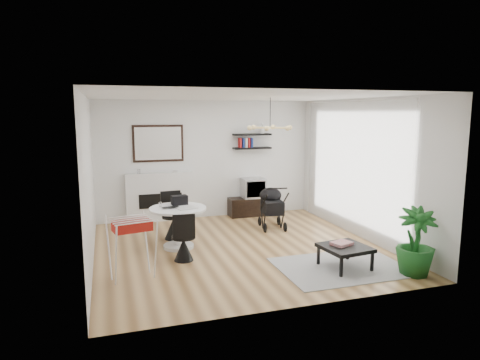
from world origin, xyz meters
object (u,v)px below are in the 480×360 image
object	(u,v)px
crt_tv	(253,188)
stroller	(272,209)
tv_console	(253,206)
coffee_table	(345,248)
drying_rack	(132,247)
dining_table	(178,221)
fireplace	(160,191)
potted_plant	(416,242)

from	to	relation	value
crt_tv	stroller	xyz separation A→B (m)	(0.01, -1.16, -0.26)
tv_console	coffee_table	distance (m)	3.77
tv_console	drying_rack	bearing A→B (deg)	-133.10
dining_table	coffee_table	world-z (taller)	dining_table
drying_rack	fireplace	bearing A→B (deg)	64.07
drying_rack	dining_table	bearing A→B (deg)	42.76
tv_console	crt_tv	size ratio (longest dim) A/B	2.18
fireplace	coffee_table	xyz separation A→B (m)	(2.38, -3.90, -0.36)
tv_console	stroller	distance (m)	1.18
fireplace	potted_plant	size ratio (longest dim) A/B	2.10
stroller	potted_plant	bearing A→B (deg)	-62.76
stroller	crt_tv	bearing A→B (deg)	99.15
tv_console	coffee_table	bearing A→B (deg)	-86.72
fireplace	potted_plant	distance (m)	5.51
dining_table	stroller	bearing A→B (deg)	20.11
fireplace	stroller	distance (m)	2.56
fireplace	tv_console	world-z (taller)	fireplace
fireplace	tv_console	distance (m)	2.22
fireplace	dining_table	bearing A→B (deg)	-88.31
drying_rack	stroller	bearing A→B (deg)	21.98
stroller	potted_plant	world-z (taller)	potted_plant
dining_table	stroller	distance (m)	2.26
crt_tv	potted_plant	xyz separation A→B (m)	(1.08, -4.30, -0.15)
dining_table	coffee_table	distance (m)	2.95
drying_rack	stroller	size ratio (longest dim) A/B	0.97
drying_rack	coffee_table	size ratio (longest dim) A/B	1.21
fireplace	dining_table	xyz separation A→B (m)	(0.06, -2.08, -0.19)
fireplace	stroller	size ratio (longest dim) A/B	2.27
dining_table	coffee_table	size ratio (longest dim) A/B	1.35
fireplace	crt_tv	size ratio (longest dim) A/B	4.06
dining_table	potted_plant	world-z (taller)	potted_plant
stroller	fireplace	bearing A→B (deg)	157.64
dining_table	potted_plant	size ratio (longest dim) A/B	0.99
crt_tv	drying_rack	size ratio (longest dim) A/B	0.58
crt_tv	drying_rack	bearing A→B (deg)	-133.13
fireplace	dining_table	world-z (taller)	fireplace
tv_console	crt_tv	bearing A→B (deg)	-95.80
crt_tv	stroller	size ratio (longest dim) A/B	0.56
coffee_table	drying_rack	bearing A→B (deg)	170.01
fireplace	stroller	world-z (taller)	fireplace
dining_table	coffee_table	xyz separation A→B (m)	(2.32, -1.82, -0.17)
fireplace	dining_table	size ratio (longest dim) A/B	2.12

